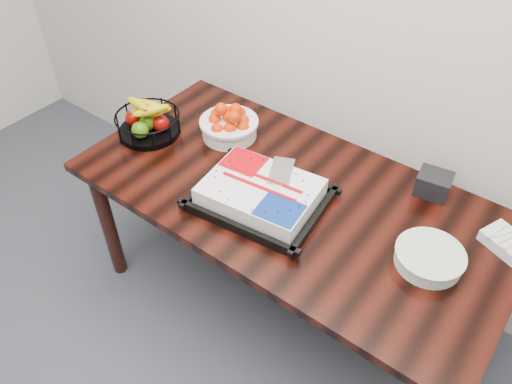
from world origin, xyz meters
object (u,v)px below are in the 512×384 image
Objects in this scene: table at (290,208)px; plate_stack at (429,258)px; tangerine_bowl at (229,122)px; napkin_box at (434,184)px; fruit_basket at (148,122)px; cake_tray at (261,194)px.

plate_stack reaches higher than table.
tangerine_bowl is 2.05× the size of napkin_box.
fruit_basket is 1.22× the size of plate_stack.
napkin_box is (-0.14, 0.36, 0.02)m from plate_stack.
table is at bearing 4.73° from fruit_basket.
tangerine_bowl reaches higher than plate_stack.
table is 5.99× the size of fruit_basket.
tangerine_bowl is (-0.39, 0.27, 0.03)m from cake_tray.
cake_tray reaches higher than plate_stack.
cake_tray is 0.67m from plate_stack.
table is 0.50m from tangerine_bowl.
cake_tray is 4.08× the size of napkin_box.
tangerine_bowl is at bearing 161.35° from table.
cake_tray is at bearing -170.52° from plate_stack.
tangerine_bowl is 0.90× the size of fruit_basket.
cake_tray is 0.70m from fruit_basket.
fruit_basket reaches higher than napkin_box.
fruit_basket reaches higher than plate_stack.
plate_stack is (0.66, 0.11, -0.02)m from cake_tray.
tangerine_bowl is at bearing -167.74° from napkin_box.
cake_tray is at bearing -117.44° from table.
fruit_basket is (-0.76, -0.06, 0.15)m from table.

